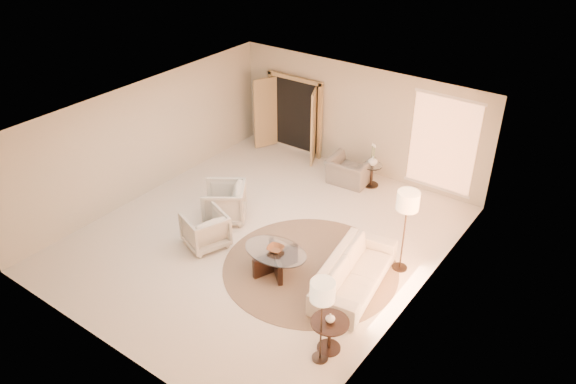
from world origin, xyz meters
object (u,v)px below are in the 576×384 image
Objects in this scene: coffee_table at (276,258)px; accent_chair at (349,167)px; sofa at (355,272)px; side_table at (372,173)px; end_table at (330,330)px; floor_lamp_far at (322,295)px; side_vase at (373,161)px; armchair_right at (205,228)px; floor_lamp_near at (408,204)px; bowl at (275,249)px; armchair_left at (224,201)px; end_vase at (330,318)px.

accent_chair is at bearing 99.20° from coffee_table.
side_table is at bearing 15.37° from sofa.
coffee_table is at bearing 149.93° from end_table.
floor_lamp_far reaches higher than side_vase.
floor_lamp_near reaches higher than armchair_right.
accent_chair is 3.11× the size of bowl.
armchair_left is 3.71× the size of side_vase.
floor_lamp_far is (2.09, -5.56, 1.02)m from side_table.
bowl is (-1.98, -1.52, -0.98)m from floor_lamp_near.
side_vase is (1.62, 4.30, 0.27)m from armchair_right.
coffee_table is at bearing 33.22° from armchair_left.
floor_lamp_far is 0.74m from end_vase.
end_table is 0.36× the size of floor_lamp_near.
side_vase is at bearing 110.59° from floor_lamp_far.
sofa is at bearing 18.37° from coffee_table.
accent_chair reaches higher than end_vase.
side_table is at bearing 111.55° from end_table.
accent_chair is 6.02m from floor_lamp_far.
accent_chair is (1.44, 3.09, -0.02)m from armchair_left.
end_table is 5.69m from side_vase.
floor_lamp_near is (2.62, -2.41, 1.07)m from accent_chair.
floor_lamp_near is 10.68× the size of end_vase.
floor_lamp_near is at bearing 37.51° from coffee_table.
floor_lamp_far is at bearing -69.41° from side_table.
end_table is at bearing -26.57° from end_vase.
side_table is (1.97, 3.30, -0.12)m from armchair_left.
floor_lamp_far reaches higher than coffee_table.
end_table is 2.54× the size of side_vase.
armchair_left is 2.24m from bowl.
sofa is at bearing -66.03° from side_table.
side_vase is (-0.11, 4.14, 0.17)m from bowl.
armchair_left is 2.25m from coffee_table.
bowl is at bearing 33.22° from armchair_left.
floor_lamp_near is at bearing -51.42° from side_vase.
accent_chair reaches higher than end_table.
armchair_right reaches higher than bowl.
side_table is 6.02m from floor_lamp_far.
bowl is (-1.51, -0.50, 0.18)m from sofa.
side_table is 5.69m from end_vase.
sofa is 4.04m from accent_chair.
end_vase is at bearing 96.09° from armchair_right.
side_table is (-2.09, 5.28, -0.07)m from end_table.
armchair_right is 3.84m from end_vase.
accent_chair reaches higher than sofa.
floor_lamp_near is at bearing 37.51° from bowl.
sofa is 2.79× the size of armchair_right.
accent_chair is at bearing 117.28° from end_table.
floor_lamp_near is at bearing 64.67° from armchair_left.
sofa is 2.23m from floor_lamp_far.
floor_lamp_near reaches higher than armchair_left.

